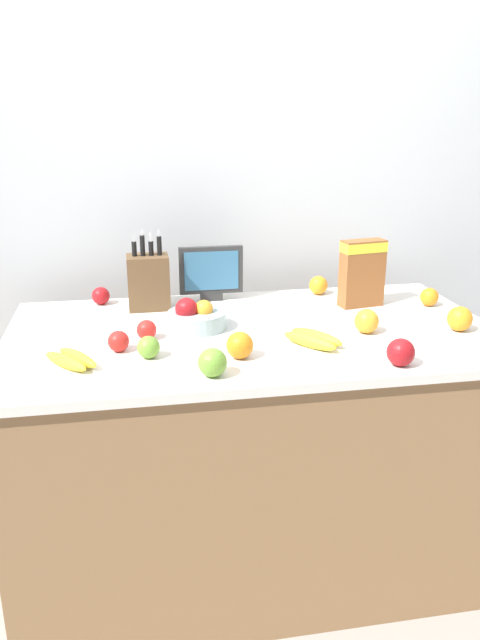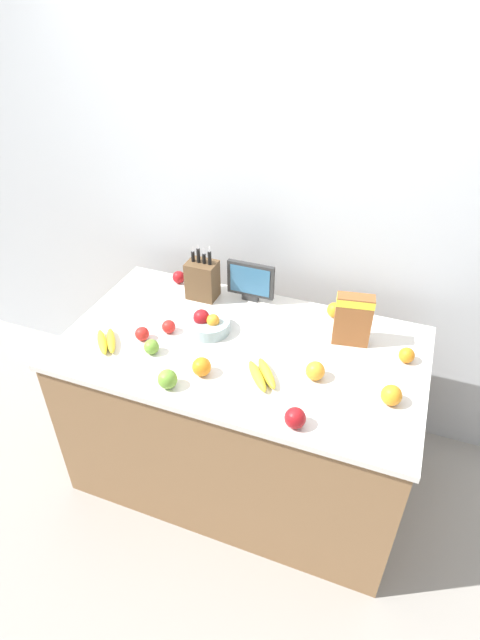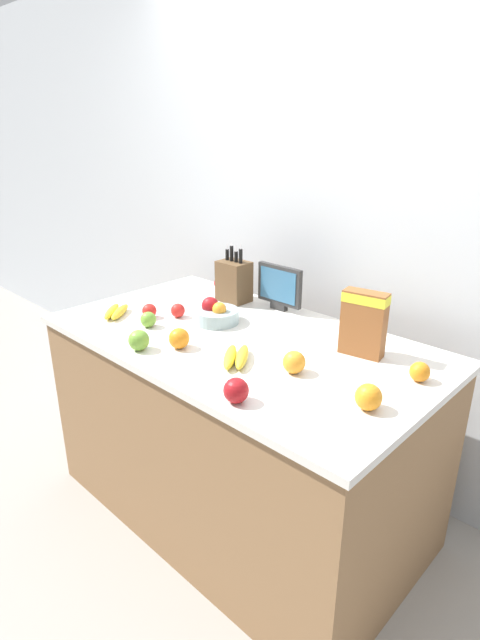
% 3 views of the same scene
% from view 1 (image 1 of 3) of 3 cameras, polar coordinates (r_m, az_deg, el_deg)
% --- Properties ---
extents(ground_plane, '(14.00, 14.00, 0.00)m').
position_cam_1_polar(ground_plane, '(2.55, 1.08, -20.08)').
color(ground_plane, gray).
extents(wall_back, '(9.00, 0.06, 2.60)m').
position_cam_1_polar(wall_back, '(2.68, -1.66, 12.26)').
color(wall_back, silver).
rests_on(wall_back, ground_plane).
extents(counter, '(1.65, 0.92, 0.89)m').
position_cam_1_polar(counter, '(2.30, 1.15, -11.38)').
color(counter, olive).
rests_on(counter, ground_plane).
extents(knife_block, '(0.15, 0.12, 0.30)m').
position_cam_1_polar(knife_block, '(2.35, -8.37, 3.52)').
color(knife_block, brown).
rests_on(knife_block, counter).
extents(small_monitor, '(0.25, 0.03, 0.21)m').
position_cam_1_polar(small_monitor, '(2.42, -2.66, 4.44)').
color(small_monitor, '#2D2D2D').
rests_on(small_monitor, counter).
extents(cereal_box, '(0.17, 0.09, 0.25)m').
position_cam_1_polar(cereal_box, '(2.38, 11.11, 4.51)').
color(cereal_box, brown).
rests_on(cereal_box, counter).
extents(fruit_bowl, '(0.20, 0.20, 0.11)m').
position_cam_1_polar(fruit_bowl, '(2.12, -4.05, 0.22)').
color(fruit_bowl, '#99B2B7').
rests_on(fruit_bowl, counter).
extents(banana_bunch_left, '(0.18, 0.21, 0.04)m').
position_cam_1_polar(banana_bunch_left, '(1.98, 6.71, -1.73)').
color(banana_bunch_left, yellow).
rests_on(banana_bunch_left, counter).
extents(banana_bunch_right, '(0.18, 0.19, 0.04)m').
position_cam_1_polar(banana_bunch_right, '(1.88, -15.13, -3.51)').
color(banana_bunch_right, yellow).
rests_on(banana_bunch_right, counter).
extents(apple_near_bananas, '(0.08, 0.08, 0.08)m').
position_cam_1_polar(apple_near_bananas, '(1.74, -2.54, -3.91)').
color(apple_near_bananas, '#6B9E33').
rests_on(apple_near_bananas, counter).
extents(apple_rear, '(0.08, 0.08, 0.08)m').
position_cam_1_polar(apple_rear, '(1.86, 14.48, -2.88)').
color(apple_rear, '#A31419').
rests_on(apple_rear, counter).
extents(apple_middle, '(0.07, 0.07, 0.07)m').
position_cam_1_polar(apple_middle, '(1.95, -11.05, -1.92)').
color(apple_middle, red).
rests_on(apple_middle, counter).
extents(apple_rightmost, '(0.07, 0.07, 0.07)m').
position_cam_1_polar(apple_rightmost, '(2.44, -12.61, 2.17)').
color(apple_rightmost, '#A31419').
rests_on(apple_rightmost, counter).
extents(apple_leftmost, '(0.06, 0.06, 0.06)m').
position_cam_1_polar(apple_leftmost, '(2.04, -8.54, -0.89)').
color(apple_leftmost, red).
rests_on(apple_leftmost, counter).
extents(apple_front, '(0.07, 0.07, 0.07)m').
position_cam_1_polar(apple_front, '(1.88, -8.36, -2.48)').
color(apple_front, '#6B9E33').
rests_on(apple_front, counter).
extents(orange_back_center, '(0.08, 0.08, 0.08)m').
position_cam_1_polar(orange_back_center, '(1.86, -0.02, -2.32)').
color(orange_back_center, orange).
rests_on(orange_back_center, counter).
extents(orange_mid_left, '(0.07, 0.07, 0.07)m').
position_cam_1_polar(orange_mid_left, '(2.47, 16.92, 2.03)').
color(orange_mid_left, orange).
rests_on(orange_mid_left, counter).
extents(orange_near_bowl, '(0.08, 0.08, 0.08)m').
position_cam_1_polar(orange_near_bowl, '(2.54, 7.18, 3.18)').
color(orange_near_bowl, orange).
rests_on(orange_near_bowl, counter).
extents(orange_front_center, '(0.08, 0.08, 0.08)m').
position_cam_1_polar(orange_front_center, '(2.22, 19.45, 0.11)').
color(orange_front_center, orange).
rests_on(orange_front_center, counter).
extents(orange_mid_right, '(0.08, 0.08, 0.08)m').
position_cam_1_polar(orange_mid_right, '(2.11, 11.50, -0.11)').
color(orange_mid_right, orange).
rests_on(orange_mid_right, counter).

